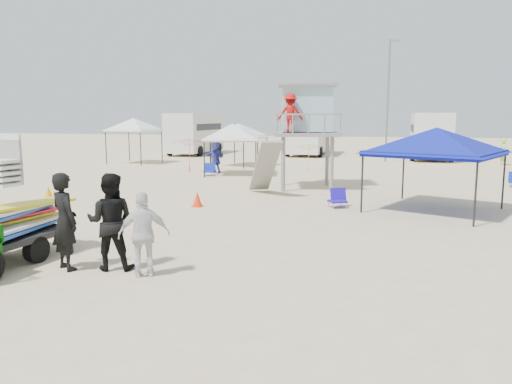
% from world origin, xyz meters
% --- Properties ---
extents(ground, '(140.00, 140.00, 0.00)m').
position_xyz_m(ground, '(0.00, 0.00, 0.00)').
color(ground, beige).
rests_on(ground, ground).
extents(surf_trailer, '(1.60, 2.69, 2.32)m').
position_xyz_m(surf_trailer, '(-4.19, 0.76, 0.94)').
color(surf_trailer, black).
rests_on(surf_trailer, ground).
extents(man_left, '(0.84, 0.74, 1.92)m').
position_xyz_m(man_left, '(-2.67, 0.46, 0.96)').
color(man_left, black).
rests_on(man_left, ground).
extents(man_mid, '(1.09, 0.95, 1.91)m').
position_xyz_m(man_mid, '(-1.82, 0.71, 0.95)').
color(man_mid, black).
rests_on(man_mid, ground).
extents(man_right, '(1.02, 0.79, 1.61)m').
position_xyz_m(man_right, '(-0.97, 0.46, 0.81)').
color(man_right, silver).
rests_on(man_right, ground).
extents(lifeguard_tower, '(3.16, 3.16, 4.23)m').
position_xyz_m(lifeguard_tower, '(-0.12, 13.06, 3.15)').
color(lifeguard_tower, gray).
rests_on(lifeguard_tower, ground).
extents(canopy_blue, '(4.60, 4.60, 3.06)m').
position_xyz_m(canopy_blue, '(4.76, 8.92, 2.51)').
color(canopy_blue, black).
rests_on(canopy_blue, ground).
extents(canopy_white_a, '(3.26, 3.26, 3.04)m').
position_xyz_m(canopy_white_a, '(-4.57, 16.84, 2.49)').
color(canopy_white_a, black).
rests_on(canopy_white_a, ground).
extents(canopy_white_b, '(2.91, 2.91, 3.31)m').
position_xyz_m(canopy_white_b, '(-12.71, 21.41, 2.76)').
color(canopy_white_b, black).
rests_on(canopy_white_b, ground).
extents(canopy_white_c, '(3.36, 3.36, 2.99)m').
position_xyz_m(canopy_white_c, '(-5.65, 21.46, 2.44)').
color(canopy_white_c, black).
rests_on(canopy_white_c, ground).
extents(umbrella_a, '(2.50, 2.53, 1.87)m').
position_xyz_m(umbrella_a, '(-7.28, 17.57, 0.93)').
color(umbrella_a, '#C13814').
rests_on(umbrella_a, ground).
extents(umbrella_b, '(2.23, 2.25, 1.59)m').
position_xyz_m(umbrella_b, '(-0.94, 19.17, 0.79)').
color(umbrella_b, '#FEB116').
rests_on(umbrella_b, ground).
extents(cone_near, '(0.34, 0.34, 0.50)m').
position_xyz_m(cone_near, '(-2.80, 7.61, 0.25)').
color(cone_near, '#FF3208').
rests_on(cone_near, ground).
extents(cone_far, '(0.34, 0.34, 0.50)m').
position_xyz_m(cone_far, '(-8.57, 7.55, 0.25)').
color(cone_far, orange).
rests_on(cone_far, ground).
extents(beach_chair_a, '(0.66, 0.72, 0.64)m').
position_xyz_m(beach_chair_a, '(-5.59, 16.18, 0.31)').
color(beach_chair_a, '#0F27AB').
rests_on(beach_chair_a, ground).
extents(beach_chair_b, '(0.72, 0.80, 0.64)m').
position_xyz_m(beach_chair_b, '(1.75, 8.76, 0.31)').
color(beach_chair_b, '#2310B5').
rests_on(beach_chair_b, ground).
extents(rv_far_left, '(2.64, 6.80, 3.25)m').
position_xyz_m(rv_far_left, '(-12.00, 29.99, 1.80)').
color(rv_far_left, silver).
rests_on(rv_far_left, ground).
extents(rv_mid_left, '(2.65, 6.50, 3.25)m').
position_xyz_m(rv_mid_left, '(-3.00, 31.49, 1.80)').
color(rv_mid_left, silver).
rests_on(rv_mid_left, ground).
extents(rv_mid_right, '(2.64, 7.00, 3.25)m').
position_xyz_m(rv_mid_right, '(6.00, 29.99, 1.80)').
color(rv_mid_right, silver).
rests_on(rv_mid_right, ground).
extents(light_pole_left, '(0.14, 0.14, 8.00)m').
position_xyz_m(light_pole_left, '(3.00, 27.00, 4.00)').
color(light_pole_left, slate).
rests_on(light_pole_left, ground).
extents(distant_beachgoers, '(16.91, 9.90, 1.76)m').
position_xyz_m(distant_beachgoers, '(-2.37, 19.19, 0.87)').
color(distant_beachgoers, '#ADD04E').
rests_on(distant_beachgoers, ground).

